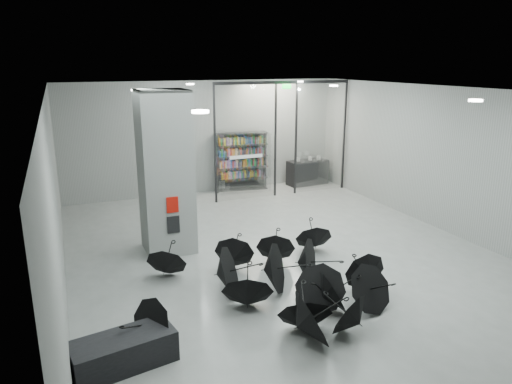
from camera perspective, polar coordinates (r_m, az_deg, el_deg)
name	(u,v)px	position (r m, az deg, el deg)	size (l,w,h in m)	color
room	(294,145)	(10.60, 4.64, 5.70)	(14.00, 14.02, 4.01)	slate
column	(165,173)	(11.81, -10.85, 2.31)	(1.20, 1.20, 4.00)	slate
fire_cabinet	(172,205)	(11.39, -10.03, -1.52)	(0.28, 0.04, 0.38)	#A50A07
info_panel	(173,225)	(11.55, -9.92, -3.90)	(0.30, 0.03, 0.42)	black
exit_sign	(287,87)	(16.29, 3.71, 12.56)	(0.30, 0.06, 0.15)	#0CE533
glass_partition	(283,134)	(16.62, 3.28, 6.95)	(5.06, 0.08, 4.00)	silver
bench	(124,351)	(8.07, -15.67, -18.00)	(1.59, 0.68, 0.51)	black
bookshelf	(241,161)	(17.52, -1.80, 3.71)	(1.94, 0.39, 2.14)	black
shop_counter	(307,172)	(18.49, 6.21, 2.36)	(1.58, 0.63, 0.95)	black
umbrella_cluster	(283,287)	(9.61, 3.33, -11.34)	(5.52, 4.69, 1.26)	black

